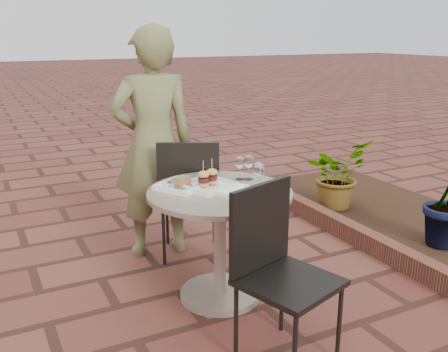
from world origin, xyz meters
name	(u,v)px	position (x,y,z in m)	size (l,w,h in m)	color
ground	(179,292)	(0.00, 0.00, 0.00)	(60.00, 60.00, 0.00)	brown
cafe_table	(220,228)	(0.22, -0.17, 0.48)	(0.90, 0.90, 0.73)	gray
chair_far	(189,190)	(0.28, 0.45, 0.55)	(0.58, 0.58, 0.93)	black
chair_near	(275,259)	(0.22, -0.83, 0.55)	(0.55, 0.55, 0.93)	black
diner	(153,144)	(0.10, 0.69, 0.86)	(0.63, 0.41, 1.73)	brown
plate_salmon	(181,185)	(0.03, -0.02, 0.75)	(0.36, 0.36, 0.07)	white
plate_sliders	(208,183)	(0.18, -0.09, 0.77)	(0.36, 0.36, 0.19)	white
plate_tuna	(244,194)	(0.31, -0.33, 0.74)	(0.30, 0.30, 0.03)	white
wine_glass_right	(259,170)	(0.44, -0.26, 0.86)	(0.08, 0.08, 0.18)	white
wine_glass_mid	(240,163)	(0.45, -0.01, 0.84)	(0.07, 0.07, 0.16)	white
wine_glass_far	(249,162)	(0.50, -0.04, 0.85)	(0.07, 0.07, 0.17)	white
steel_ramekin	(172,186)	(-0.03, -0.02, 0.75)	(0.07, 0.07, 0.05)	silver
cutlery_set	(273,189)	(0.53, -0.30, 0.73)	(0.10, 0.22, 0.00)	silver
planter_curb	(339,226)	(1.60, 0.30, 0.07)	(0.12, 3.00, 0.15)	brown
mulch_bed	(399,218)	(2.30, 0.30, 0.03)	(1.30, 3.00, 0.06)	black
potted_plant_a	(337,174)	(1.92, 0.75, 0.38)	(0.58, 0.50, 0.65)	#33662D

